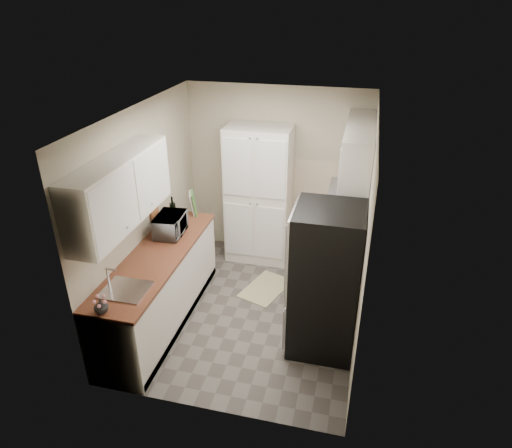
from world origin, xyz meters
name	(u,v)px	position (x,y,z in m)	size (l,w,h in m)	color
ground	(250,309)	(0.00, 0.00, 0.00)	(3.20, 3.20, 0.00)	#56514C
room_shell	(247,192)	(-0.02, -0.01, 1.63)	(2.64, 3.24, 2.52)	#BEB69A
pantry_cabinet	(259,195)	(-0.20, 1.32, 1.00)	(0.90, 0.55, 2.00)	silver
base_cabinet_left	(160,289)	(-0.99, -0.43, 0.44)	(0.60, 2.30, 0.88)	silver
countertop_left	(156,256)	(-0.99, -0.43, 0.90)	(0.63, 2.33, 0.04)	brown
base_cabinet_right	(339,243)	(0.99, 1.19, 0.44)	(0.60, 0.80, 0.88)	silver
countertop_right	(341,214)	(0.99, 1.19, 0.90)	(0.63, 0.83, 0.04)	brown
electric_range	(333,271)	(0.97, 0.39, 0.48)	(0.71, 0.78, 1.13)	#B7B7BC
refrigerator	(325,281)	(0.94, -0.41, 0.85)	(0.70, 0.72, 1.70)	#B7B7BC
microwave	(170,225)	(-1.02, 0.07, 1.05)	(0.46, 0.32, 0.26)	silver
wine_bottle	(173,210)	(-1.14, 0.44, 1.07)	(0.08, 0.08, 0.30)	black
flower_vase	(101,306)	(-1.04, -1.52, 0.99)	(0.13, 0.13, 0.14)	white
cutting_board	(194,203)	(-0.94, 0.70, 1.08)	(0.02, 0.25, 0.31)	#4A8C3E
toaster_oven	(347,207)	(1.05, 1.19, 1.02)	(0.26, 0.33, 0.19)	silver
fruit_basket	(349,196)	(1.06, 1.21, 1.16)	(0.23, 0.23, 0.10)	#FF3500
kitchen_mat	(266,288)	(0.10, 0.49, 0.01)	(0.46, 0.74, 0.01)	tan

